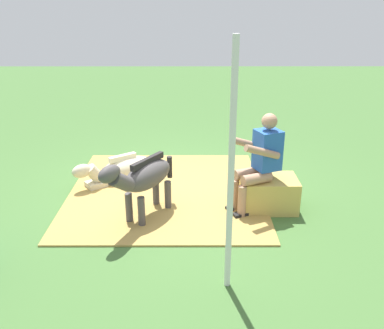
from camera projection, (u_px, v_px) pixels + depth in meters
The scene contains 7 objects.
ground_plane at pixel (175, 193), 6.18m from camera, with size 24.00×24.00×0.00m, color #426B33.
hay_patch at pixel (166, 191), 6.22m from camera, with size 2.78×2.95×0.02m, color #AD8C47.
hay_bale at pixel (268, 193), 5.67m from camera, with size 0.75×0.52×0.44m, color tan.
person_seated at pixel (259, 160), 5.45m from camera, with size 0.72×0.57×1.32m.
pony_standing at pixel (144, 178), 5.29m from camera, with size 0.88×1.19×0.93m.
pony_lying at pixel (122, 169), 6.53m from camera, with size 1.24×1.01×0.42m.
tent_pole_left at pixel (231, 174), 3.78m from camera, with size 0.06×0.06×2.40m, color silver.
Camera 1 is at (-0.24, 5.59, 2.68)m, focal length 39.71 mm.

